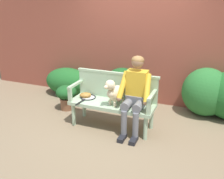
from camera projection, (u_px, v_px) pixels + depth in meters
ground_plane at (112, 126)px, 4.63m from camera, size 40.00×40.00×0.00m
brick_garden_fence at (138, 42)px, 5.51m from camera, size 8.00×0.30×2.65m
hedge_bush_mid_right at (122, 85)px, 5.62m from camera, size 0.82×0.78×0.78m
hedge_bush_mid_left at (68, 81)px, 6.06m from camera, size 1.14×0.71×0.66m
hedge_bush_far_left at (206, 92)px, 4.94m from camera, size 0.93×0.80×0.97m
garden_bench at (112, 106)px, 4.49m from camera, size 1.52×0.53×0.47m
bench_backrest at (117, 85)px, 4.58m from camera, size 1.56×0.06×0.50m
bench_armrest_left_end at (74, 88)px, 4.57m from camera, size 0.06×0.53×0.28m
bench_armrest_right_end at (151, 100)px, 4.06m from camera, size 0.06×0.53×0.28m
person_seated at (135, 92)px, 4.21m from camera, size 0.56×0.66×1.34m
dog_on_bench at (115, 92)px, 4.30m from camera, size 0.34×0.47×0.48m
tennis_racket at (87, 98)px, 4.66m from camera, size 0.31×0.57×0.03m
baseball_glove at (85, 95)px, 4.70m from camera, size 0.27×0.25×0.09m
potted_plant at (66, 95)px, 5.25m from camera, size 0.44×0.44×0.52m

